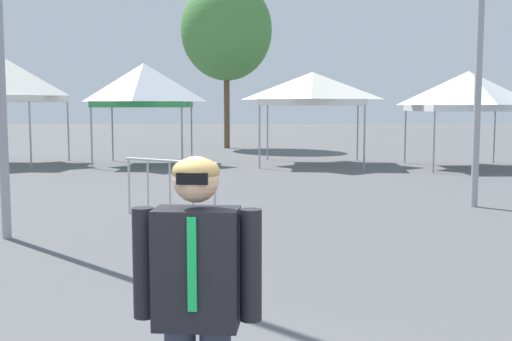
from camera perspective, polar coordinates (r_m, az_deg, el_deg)
The scene contains 7 objects.
canopy_tent_behind_right at distance 23.65m, azimuth -21.73°, elevation 7.62°, with size 3.43×3.43×3.66m.
canopy_tent_center at distance 22.19m, azimuth -10.15°, elevation 7.64°, with size 3.20×3.20×3.51m.
canopy_tent_behind_center at distance 22.02m, azimuth 5.15°, elevation 7.42°, with size 3.76×3.76×3.21m.
canopy_tent_far_right at distance 21.92m, azimuth 18.74°, elevation 6.85°, with size 3.62×3.62×3.18m.
person_foreground at distance 3.23m, azimuth -5.37°, elevation -12.02°, with size 0.65×0.27×1.78m.
tree_behind_tents_center at distance 30.76m, azimuth -2.71°, elevation 12.61°, with size 4.37×4.37×8.06m.
crowd_barrier_mid_lot at distance 11.35m, azimuth -7.85°, elevation -0.63°, with size 1.84×1.10×1.08m.
Camera 1 is at (0.10, -2.58, 2.02)m, focal length 43.98 mm.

